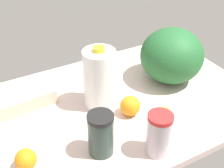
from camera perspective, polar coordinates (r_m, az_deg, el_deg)
name	(u,v)px	position (r cm, az deg, el deg)	size (l,w,h in cm)	color
countertop	(112,107)	(128.35, 0.00, -4.25)	(120.00, 76.00, 3.00)	beige
watermelon	(172,56)	(139.16, 10.86, 5.12)	(27.63, 27.63, 24.13)	#23602F
tumbler_cup	(159,134)	(103.75, 8.55, -9.02)	(8.42, 8.42, 15.74)	silver
milk_jug	(100,78)	(120.93, -2.27, 1.01)	(12.71, 12.71, 25.90)	white
egg_carton	(15,103)	(128.81, -17.24, -3.37)	(31.44, 10.40, 6.05)	beige
shaker_bottle	(101,134)	(102.79, -2.06, -9.11)	(8.76, 8.76, 15.63)	#2C3F37
orange_beside_bowl	(26,159)	(104.57, -15.50, -13.14)	(7.01, 7.01, 7.01)	orange
orange_near_front	(130,106)	(120.39, 3.34, -4.01)	(7.91, 7.91, 7.91)	orange
lime_by_jug	(155,46)	(166.31, 7.91, 6.87)	(5.63, 5.63, 5.63)	#6FAD39
lemon_far_back	(164,115)	(118.43, 9.41, -5.64)	(6.66, 6.66, 6.66)	yellow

